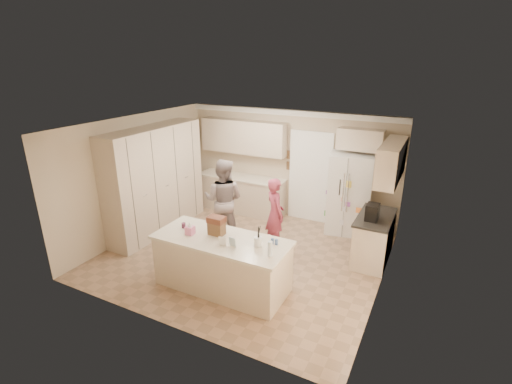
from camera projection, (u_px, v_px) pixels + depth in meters
The scene contains 41 objects.
floor at pixel (244, 256), 7.40m from camera, with size 5.20×4.60×0.02m, color #98785C.
ceiling at pixel (242, 124), 6.50m from camera, with size 5.20×4.60×0.02m, color white.
wall_back at pixel (289, 164), 8.88m from camera, with size 5.20×0.02×2.60m, color beige.
wall_front at pixel (160, 247), 5.01m from camera, with size 5.20×0.02×2.60m, color beige.
wall_left at pixel (138, 175), 8.06m from camera, with size 0.02×4.60×2.60m, color beige.
wall_right at pixel (388, 221), 5.83m from camera, with size 0.02×4.60×2.60m, color beige.
crown_back at pixel (290, 113), 8.42m from camera, with size 5.20×0.08×0.12m, color white.
pantry_bank at pixel (156, 180), 8.14m from camera, with size 0.60×2.60×2.35m, color beige.
back_base_cab at pixel (242, 194), 9.41m from camera, with size 2.20×0.60×0.88m, color beige.
back_countertop at pixel (241, 177), 9.24m from camera, with size 2.24×0.63×0.04m, color beige.
back_upper_cab at pixel (243, 137), 9.01m from camera, with size 2.20×0.35×0.80m, color beige.
doorway_opening at pixel (310, 178), 8.71m from camera, with size 0.90×0.06×2.10m, color black.
doorway_casing at pixel (310, 178), 8.68m from camera, with size 1.02×0.03×2.22m, color white.
wall_frame_upper at pixel (290, 155), 8.75m from camera, with size 0.15×0.02×0.20m, color brown.
wall_frame_lower at pixel (289, 166), 8.85m from camera, with size 0.15×0.02×0.20m, color brown.
refrigerator at pixel (349, 194), 8.12m from camera, with size 0.90×0.70×1.80m, color white.
fridge_seam at pixel (345, 199), 7.83m from camera, with size 0.01×0.02×1.78m, color gray.
fridge_dispenser at pixel (335, 186), 7.83m from camera, with size 0.22×0.03×0.35m, color black.
fridge_handle_l at pixel (343, 192), 7.78m from camera, with size 0.02×0.02×0.85m, color silver.
fridge_handle_r at pixel (348, 193), 7.74m from camera, with size 0.02×0.02×0.85m, color silver.
over_fridge_cab at pixel (360, 140), 7.75m from camera, with size 0.95×0.35×0.45m, color beige.
right_base_cab at pixel (373, 239), 7.10m from camera, with size 0.60×1.20×0.88m, color beige.
right_countertop at pixel (376, 217), 6.94m from camera, with size 0.63×1.24×0.04m, color #2D2B28.
right_upper_cab at pixel (392, 161), 6.69m from camera, with size 0.35×1.50×0.70m, color beige.
coffee_maker at pixel (372, 212), 6.74m from camera, with size 0.22×0.28×0.30m, color black.
island_base at pixel (222, 264), 6.24m from camera, with size 2.20×0.90×0.88m, color beige.
island_top at pixel (221, 240), 6.08m from camera, with size 2.28×0.96×0.05m, color beige.
utensil_crock at pixel (258, 242), 5.81m from camera, with size 0.13×0.13×0.15m, color white.
tissue_box at pixel (190, 230), 6.20m from camera, with size 0.13×0.13×0.14m, color pink.
tissue_plume at pixel (190, 224), 6.16m from camera, with size 0.08×0.08×0.08m, color white.
dollhouse_body at pixel (217, 228), 6.18m from camera, with size 0.26×0.18×0.22m, color brown.
dollhouse_roof at pixel (216, 220), 6.12m from camera, with size 0.28×0.20×0.10m, color #592D1E.
jam_jar at pixel (184, 225), 6.44m from camera, with size 0.07×0.07×0.09m, color #59263F.
greeting_card_a at pixel (222, 241), 5.81m from camera, with size 0.12×0.01×0.16m, color white.
greeting_card_b at pixel (232, 242), 5.79m from camera, with size 0.12×0.01×0.16m, color silver.
water_bottle at pixel (270, 249), 5.50m from camera, with size 0.07×0.07×0.24m, color silver.
shaker_salt at pixel (272, 241), 5.89m from camera, with size 0.05×0.05×0.09m, color #415F9B.
shaker_pepper at pixel (276, 242), 5.86m from camera, with size 0.05×0.05×0.09m, color #415F9B.
teen_boy at pixel (224, 200), 7.81m from camera, with size 0.86×0.67×1.77m, color gray.
teen_girl at pixel (275, 214), 7.46m from camera, with size 0.55×0.36×1.50m, color #AD344E.
fridge_magnets at pixel (345, 199), 7.82m from camera, with size 0.76×0.02×1.44m, color tan, non-canonical shape.
Camera 1 is at (3.18, -5.69, 3.72)m, focal length 26.00 mm.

